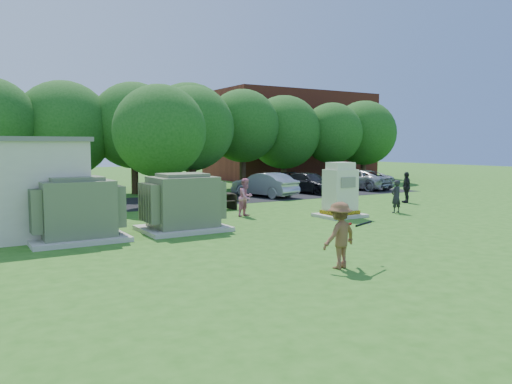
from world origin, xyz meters
TOP-DOWN VIEW (x-y plane):
  - ground at (0.00, 0.00)m, footprint 120.00×120.00m
  - brick_building at (18.00, 27.00)m, footprint 15.00×8.00m
  - parking_strip at (7.00, 13.50)m, footprint 20.00×6.00m
  - transformer_left at (-6.50, 4.50)m, footprint 3.00×2.40m
  - transformer_right at (-2.80, 4.50)m, footprint 3.00×2.40m
  - generator_cabinet at (4.33, 4.14)m, footprint 1.93×1.58m
  - picnic_table at (0.88, 9.13)m, footprint 1.77×1.33m
  - batter at (-1.69, -2.76)m, footprint 1.18×0.81m
  - person_by_generator at (7.34, 3.77)m, footprint 0.56×0.37m
  - person_at_picnic at (0.97, 6.43)m, footprint 0.98×0.89m
  - person_walking_right at (10.87, 6.33)m, footprint 0.83×1.05m
  - car_white at (1.99, 14.03)m, footprint 1.88×4.17m
  - car_silver_a at (6.11, 13.02)m, footprint 2.52×4.60m
  - car_dark at (9.77, 13.30)m, footprint 2.58×4.75m
  - car_silver_b at (14.41, 13.85)m, footprint 3.05×5.22m
  - batting_equipment at (-1.04, -2.86)m, footprint 1.09×0.60m
  - tree_row at (1.75, 18.50)m, footprint 41.30×13.30m

SIDE VIEW (x-z plane):
  - ground at x=0.00m, z-range 0.00..0.00m
  - parking_strip at x=7.00m, z-range 0.00..0.01m
  - picnic_table at x=0.88m, z-range 0.09..0.85m
  - car_dark at x=9.77m, z-range 0.00..1.31m
  - car_silver_b at x=14.41m, z-range 0.00..1.37m
  - car_white at x=1.99m, z-range 0.00..1.39m
  - car_silver_a at x=6.11m, z-range 0.00..1.44m
  - person_by_generator at x=7.34m, z-range 0.00..1.51m
  - person_at_picnic at x=0.97m, z-range 0.00..1.65m
  - person_walking_right at x=10.87m, z-range 0.00..1.66m
  - batter at x=-1.69m, z-range 0.00..1.68m
  - transformer_left at x=-6.50m, z-range -0.07..2.00m
  - transformer_right at x=-2.80m, z-range -0.07..2.00m
  - generator_cabinet at x=4.33m, z-range -0.15..2.21m
  - batting_equipment at x=-1.04m, z-range 1.00..1.16m
  - brick_building at x=18.00m, z-range 0.00..8.00m
  - tree_row at x=1.75m, z-range 0.50..7.80m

